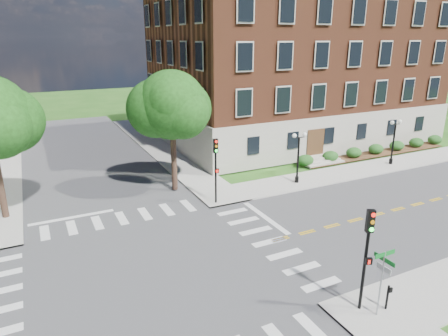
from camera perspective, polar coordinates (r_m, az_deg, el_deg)
name	(u,v)px	position (r m, az deg, el deg)	size (l,w,h in m)	color
ground	(152,272)	(21.87, -10.20, -14.39)	(160.00, 160.00, 0.00)	#235317
road_ew	(152,272)	(21.86, -10.20, -14.38)	(90.00, 12.00, 0.01)	#3D3D3F
road_ns	(152,272)	(21.86, -10.20, -14.38)	(12.00, 90.00, 0.01)	#3D3D3F
sidewalk_ne	(256,158)	(40.52, 4.61, 1.50)	(34.00, 34.00, 0.12)	#9E9B93
crosswalk_east	(269,242)	(24.43, 6.48, -10.47)	(2.20, 10.20, 0.02)	silver
stop_bar_east	(265,218)	(27.45, 5.95, -7.07)	(0.40, 5.50, 0.00)	silver
main_building	(292,67)	(49.21, 9.73, 14.09)	(30.60, 22.40, 16.50)	#A7A093
shrub_row	(375,155)	(44.27, 20.79, 1.72)	(18.00, 2.00, 1.30)	#1B4717
tree_d	(172,105)	(30.39, -7.49, 8.88)	(5.21, 5.21, 9.34)	#2E1F17
traffic_signal_se	(367,248)	(18.28, 19.77, -10.65)	(0.38, 0.46, 4.80)	black
traffic_signal_ne	(216,163)	(28.33, -1.19, 0.77)	(0.33, 0.36, 4.80)	black
twin_lamp_west	(298,155)	(33.17, 10.56, 1.88)	(1.36, 0.36, 4.23)	black
twin_lamp_east	(394,139)	(40.81, 23.08, 3.78)	(1.36, 0.36, 4.23)	black
street_sign_pole	(383,271)	(18.58, 21.74, -13.52)	(1.10, 1.10, 3.10)	gray
push_button_post	(388,296)	(19.86, 22.36, -16.56)	(0.14, 0.21, 1.20)	black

